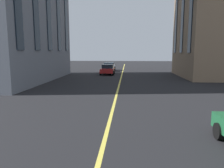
# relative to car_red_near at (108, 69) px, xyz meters

# --- Properties ---
(lane_centre_line) EXTENTS (80.00, 0.16, 0.01)m
(lane_centre_line) POSITION_rel_car_red_near_xyz_m (-14.24, -2.01, -0.70)
(lane_centre_line) COLOR #D8C64C
(lane_centre_line) RESTS_ON ground_plane
(car_red_near) EXTENTS (3.90, 1.89, 1.40)m
(car_red_near) POSITION_rel_car_red_near_xyz_m (0.00, 0.00, 0.00)
(car_red_near) COLOR #B21E1E
(car_red_near) RESTS_ON ground_plane
(car_white_parked_b) EXTENTS (4.40, 1.95, 1.37)m
(car_white_parked_b) POSITION_rel_car_red_near_xyz_m (5.82, 0.31, 0.00)
(car_white_parked_b) COLOR silver
(car_white_parked_b) RESTS_ON ground_plane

